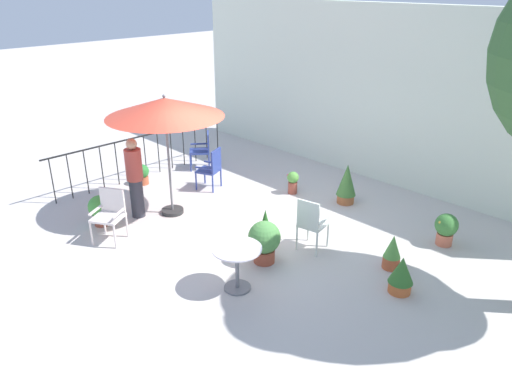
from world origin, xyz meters
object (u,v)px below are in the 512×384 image
(patio_umbrella_0, at_px, (165,108))
(potted_plant_8, at_px, (347,183))
(potted_plant_2, at_px, (293,181))
(standing_person, at_px, (135,177))
(potted_plant_4, at_px, (392,252))
(patio_chair_1, at_px, (212,167))
(potted_plant_5, at_px, (265,240))
(potted_plant_6, at_px, (401,274))
(patio_chair_0, at_px, (110,211))
(potted_plant_3, at_px, (142,174))
(potted_plant_0, at_px, (100,209))
(cafe_table_0, at_px, (237,260))
(potted_plant_1, at_px, (265,228))
(patio_chair_3, at_px, (311,221))
(potted_plant_7, at_px, (446,228))
(patio_chair_2, at_px, (203,148))

(patio_umbrella_0, distance_m, potted_plant_8, 3.98)
(potted_plant_2, relative_size, standing_person, 0.31)
(patio_umbrella_0, bearing_deg, potted_plant_4, 17.71)
(patio_chair_1, relative_size, potted_plant_8, 1.09)
(potted_plant_5, bearing_deg, potted_plant_2, 122.30)
(potted_plant_2, distance_m, standing_person, 3.38)
(potted_plant_4, height_order, potted_plant_5, potted_plant_5)
(potted_plant_8, xyz_separation_m, standing_person, (-2.52, -3.45, 0.38))
(potted_plant_6, relative_size, potted_plant_8, 0.70)
(patio_chair_0, relative_size, potted_plant_3, 2.01)
(potted_plant_2, bearing_deg, potted_plant_0, -112.58)
(potted_plant_3, xyz_separation_m, potted_plant_4, (5.90, 0.93, 0.05))
(cafe_table_0, distance_m, potted_plant_1, 1.35)
(patio_umbrella_0, relative_size, cafe_table_0, 3.20)
(potted_plant_6, bearing_deg, patio_chair_3, -179.83)
(patio_umbrella_0, xyz_separation_m, potted_plant_5, (2.60, 0.00, -1.74))
(patio_chair_1, relative_size, potted_plant_5, 1.28)
(potted_plant_4, height_order, potted_plant_7, potted_plant_4)
(patio_chair_2, relative_size, potted_plant_4, 1.53)
(patio_chair_0, distance_m, potted_plant_1, 2.78)
(patio_umbrella_0, bearing_deg, potted_plant_8, 53.18)
(patio_chair_3, bearing_deg, potted_plant_5, -109.56)
(patio_chair_1, bearing_deg, potted_plant_8, 30.54)
(potted_plant_5, xyz_separation_m, standing_person, (-2.96, -0.57, 0.42))
(patio_chair_2, relative_size, potted_plant_0, 1.51)
(patio_chair_0, bearing_deg, cafe_table_0, 11.49)
(potted_plant_5, xyz_separation_m, potted_plant_6, (2.04, 0.83, -0.10))
(patio_chair_0, distance_m, potted_plant_6, 5.05)
(potted_plant_2, bearing_deg, patio_chair_1, -142.74)
(patio_umbrella_0, height_order, potted_plant_6, patio_umbrella_0)
(cafe_table_0, xyz_separation_m, potted_plant_7, (1.58, 3.53, -0.17))
(patio_chair_0, height_order, potted_plant_5, patio_chair_0)
(patio_chair_3, bearing_deg, potted_plant_6, 0.17)
(potted_plant_3, bearing_deg, patio_chair_2, 84.31)
(cafe_table_0, xyz_separation_m, potted_plant_0, (-3.38, -0.43, -0.15))
(potted_plant_7, bearing_deg, potted_plant_4, -100.47)
(potted_plant_0, height_order, potted_plant_7, potted_plant_0)
(potted_plant_4, relative_size, potted_plant_6, 0.99)
(potted_plant_4, height_order, potted_plant_8, potted_plant_8)
(patio_chair_0, bearing_deg, potted_plant_6, 26.34)
(potted_plant_1, bearing_deg, patio_chair_0, -140.69)
(potted_plant_4, distance_m, standing_person, 4.95)
(patio_chair_2, distance_m, potted_plant_3, 1.68)
(patio_chair_2, relative_size, potted_plant_1, 1.25)
(cafe_table_0, bearing_deg, potted_plant_6, 43.36)
(standing_person, bearing_deg, patio_umbrella_0, 57.69)
(patio_chair_1, xyz_separation_m, potted_plant_0, (-0.12, -2.65, -0.18))
(patio_chair_1, distance_m, potted_plant_1, 2.86)
(potted_plant_0, height_order, standing_person, standing_person)
(cafe_table_0, relative_size, potted_plant_1, 1.03)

